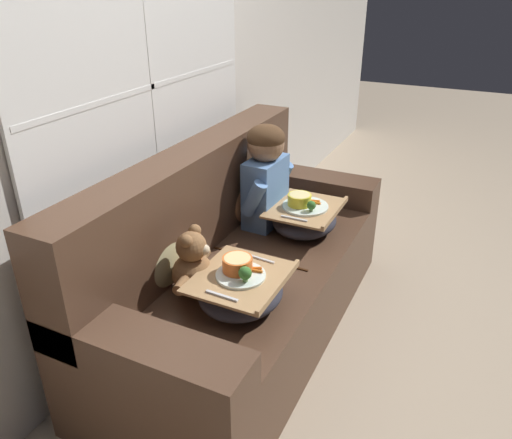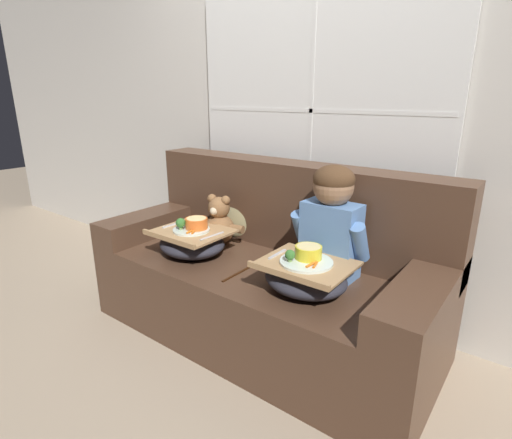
% 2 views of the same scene
% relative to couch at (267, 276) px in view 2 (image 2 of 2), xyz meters
% --- Properties ---
extents(ground_plane, '(14.00, 14.00, 0.00)m').
position_rel_couch_xyz_m(ground_plane, '(0.00, -0.07, -0.35)').
color(ground_plane, tan).
extents(wall_back_with_window, '(8.00, 0.08, 2.60)m').
position_rel_couch_xyz_m(wall_back_with_window, '(0.00, 0.49, 0.95)').
color(wall_back_with_window, beige).
rests_on(wall_back_with_window, ground_plane).
extents(couch, '(1.95, 0.85, 0.98)m').
position_rel_couch_xyz_m(couch, '(0.00, 0.00, 0.00)').
color(couch, '#4C3323').
rests_on(couch, ground_plane).
extents(throw_pillow_behind_child, '(0.35, 0.17, 0.36)m').
position_rel_couch_xyz_m(throw_pillow_behind_child, '(0.38, 0.17, 0.28)').
color(throw_pillow_behind_child, '#B2754C').
rests_on(throw_pillow_behind_child, couch).
extents(throw_pillow_behind_teddy, '(0.33, 0.16, 0.34)m').
position_rel_couch_xyz_m(throw_pillow_behind_teddy, '(-0.38, 0.17, 0.28)').
color(throw_pillow_behind_teddy, tan).
rests_on(throw_pillow_behind_teddy, couch).
extents(child_figure, '(0.41, 0.20, 0.57)m').
position_rel_couch_xyz_m(child_figure, '(0.38, 0.02, 0.42)').
color(child_figure, '#5B84BC').
rests_on(child_figure, couch).
extents(teddy_bear, '(0.34, 0.24, 0.31)m').
position_rel_couch_xyz_m(teddy_bear, '(-0.38, 0.02, 0.24)').
color(teddy_bear, brown).
rests_on(teddy_bear, couch).
extents(lap_tray_child, '(0.42, 0.35, 0.22)m').
position_rel_couch_xyz_m(lap_tray_child, '(0.38, -0.22, 0.19)').
color(lap_tray_child, '#2D2D38').
rests_on(lap_tray_child, child_figure).
extents(lap_tray_teddy, '(0.41, 0.36, 0.22)m').
position_rel_couch_xyz_m(lap_tray_teddy, '(-0.38, -0.22, 0.19)').
color(lap_tray_teddy, '#2D2D38').
rests_on(lap_tray_teddy, teddy_bear).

